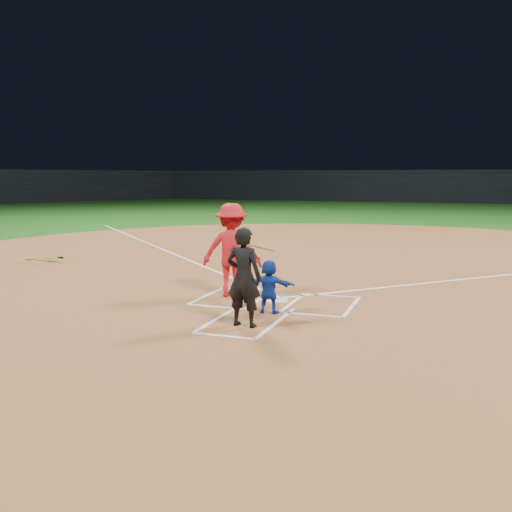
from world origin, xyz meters
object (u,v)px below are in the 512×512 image
(on_deck_circle, at_px, (47,260))
(umpire, at_px, (244,277))
(catcher, at_px, (269,287))
(batter_at_plate, at_px, (232,250))
(home_plate, at_px, (276,301))

(on_deck_circle, height_order, umpire, umpire)
(on_deck_circle, bearing_deg, umpire, -31.49)
(catcher, bearing_deg, on_deck_circle, -29.28)
(on_deck_circle, relative_size, batter_at_plate, 0.84)
(catcher, xyz_separation_m, batter_at_plate, (-1.27, 1.25, 0.49))
(home_plate, bearing_deg, umpire, 92.43)
(catcher, xyz_separation_m, umpire, (-0.11, -1.05, 0.35))
(umpire, height_order, batter_at_plate, batter_at_plate)
(home_plate, height_order, batter_at_plate, batter_at_plate)
(home_plate, xyz_separation_m, catcher, (0.20, -1.05, 0.51))
(umpire, bearing_deg, home_plate, -83.24)
(umpire, bearing_deg, catcher, -91.61)
(on_deck_circle, bearing_deg, batter_at_plate, -21.74)
(batter_at_plate, bearing_deg, catcher, -44.57)
(catcher, distance_m, umpire, 1.11)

